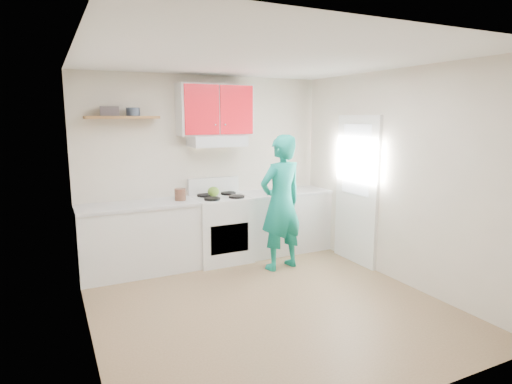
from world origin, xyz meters
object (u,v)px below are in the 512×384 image
stove (221,229)px  kettle (213,192)px  tin (133,112)px  person (281,203)px  crock (180,195)px

stove → kettle: size_ratio=5.57×
tin → person: (1.72, -0.81, -1.19)m
stove → crock: size_ratio=5.13×
tin → kettle: bearing=-4.2°
person → kettle: bearing=-57.1°
crock → person: 1.35m
kettle → stove: bearing=-28.7°
kettle → crock: (-0.50, -0.07, -0.00)m
person → stove: bearing=-57.0°
stove → crock: 0.78m
tin → crock: 1.23m
kettle → person: (0.68, -0.73, -0.09)m
stove → tin: 1.98m
kettle → person: person is taller
kettle → crock: size_ratio=0.92×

